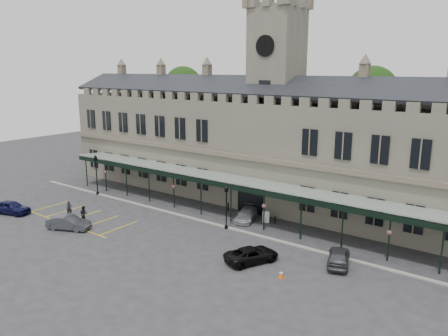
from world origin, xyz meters
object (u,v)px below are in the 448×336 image
Objects in this scene: lamp_post_mid at (226,203)px; traffic_cone at (281,274)px; person_b at (84,214)px; lamp_post_left at (96,171)px; person_a at (69,208)px; car_taxi at (247,214)px; station_building at (274,149)px; car_left_b at (69,223)px; car_van at (252,255)px; car_right_a at (339,256)px; sign_board at (266,217)px; clock_tower at (276,91)px; car_left_a at (11,207)px.

lamp_post_mid is 7.11× the size of traffic_cone.
traffic_cone is 0.36× the size of person_b.
lamp_post_left is 3.20× the size of person_a.
lamp_post_mid reaches higher than car_taxi.
station_building reaches higher than car_left_b.
lamp_post_left is 1.20× the size of car_taxi.
lamp_post_left reaches higher than lamp_post_mid.
person_a reaches higher than car_van.
car_van is 7.07m from car_right_a.
lamp_post_left is 1.22× the size of car_right_a.
car_right_a is (12.21, -1.21, -1.96)m from lamp_post_mid.
car_right_a is (24.74, 8.24, 0.01)m from car_left_b.
sign_board is at bearing 126.41° from traffic_cone.
car_left_b is (-11.74, -20.13, -12.40)m from clock_tower.
traffic_cone is 0.14× the size of car_van.
lamp_post_left is 4.18× the size of sign_board.
traffic_cone is 3.54m from car_van.
person_a is at bearing -7.41° from car_right_a.
station_building is 9.36m from car_taxi.
station_building is at bearing 94.27° from lamp_post_mid.
lamp_post_mid is at bearing -12.29° from car_van.
station_building is 13.02× the size of car_van.
car_van is (3.91, -8.78, 0.04)m from sign_board.
station_building is 13.29× the size of lamp_post_mid.
lamp_post_mid reaches higher than car_left_b.
car_left_b reaches higher than car_taxi.
sign_board is at bearing 59.03° from lamp_post_mid.
clock_tower reaches higher than car_right_a.
car_left_b is 1.02× the size of car_right_a.
sign_board is at bearing -150.48° from person_b.
sign_board is at bearing -24.60° from person_a.
lamp_post_mid is 0.98× the size of car_van.
clock_tower is at bearing 121.78° from traffic_cone.
car_right_a reaches higher than car_van.
clock_tower reaches higher than person_b.
lamp_post_left is 1.18× the size of car_left_a.
car_left_b is at bearing -153.41° from car_taxi.
lamp_post_mid is (0.79, -10.60, -3.79)m from station_building.
car_right_a is (13.00, -11.90, -12.39)m from clock_tower.
clock_tower is at bearing 79.20° from car_taxi.
car_right_a is (2.64, 4.82, 0.41)m from traffic_cone.
car_van is at bearing -84.12° from sign_board.
traffic_cone is at bearing -58.22° from clock_tower.
station_building reaches higher than person_a.
station_building is 94.46× the size of traffic_cone.
car_left_a is 9.30m from car_left_b.
station_building is 18.48m from car_right_a.
person_b is (-25.30, -6.02, 0.17)m from car_right_a.
lamp_post_left is 8.46m from person_a.
car_right_a is at bearing -2.33° from lamp_post_left.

